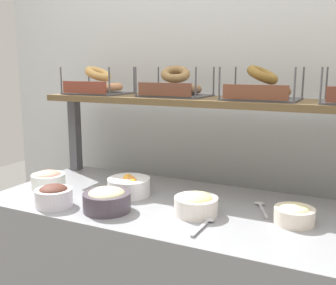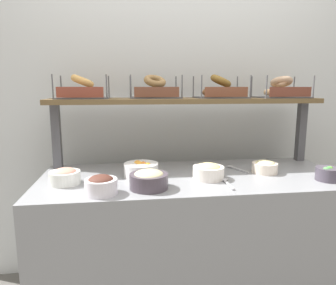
# 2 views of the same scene
# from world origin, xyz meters

# --- Properties ---
(back_wall) EXTENTS (2.93, 0.06, 2.40)m
(back_wall) POSITION_xyz_m (0.00, 0.55, 1.20)
(back_wall) COLOR silver
(back_wall) RESTS_ON ground_plane
(shelf_riser_left) EXTENTS (0.05, 0.05, 0.40)m
(shelf_riser_left) POSITION_xyz_m (-0.80, 0.27, 1.05)
(shelf_riser_left) COLOR #4C4C51
(shelf_riser_left) RESTS_ON deli_counter
(upper_shelf) EXTENTS (1.69, 0.32, 0.03)m
(upper_shelf) POSITION_xyz_m (0.00, 0.27, 1.26)
(upper_shelf) COLOR brown
(upper_shelf) RESTS_ON shelf_riser_left
(bowl_egg_salad) EXTENTS (0.17, 0.17, 0.09)m
(bowl_egg_salad) POSITION_xyz_m (0.07, -0.07, 0.89)
(bowl_egg_salad) COLOR white
(bowl_egg_salad) RESTS_ON deli_counter
(bowl_potato_salad) EXTENTS (0.15, 0.15, 0.08)m
(bowl_potato_salad) POSITION_xyz_m (0.43, -0.00, 0.89)
(bowl_potato_salad) COLOR #F2E1CD
(bowl_potato_salad) RESTS_ON deli_counter
(bowl_tuna_salad) EXTENTS (0.19, 0.19, 0.10)m
(bowl_tuna_salad) POSITION_xyz_m (-0.27, -0.20, 0.90)
(bowl_tuna_salad) COLOR #4B404B
(bowl_tuna_salad) RESTS_ON deli_counter
(bowl_lox_spread) EXTENTS (0.16, 0.16, 0.08)m
(bowl_lox_spread) POSITION_xyz_m (-0.70, -0.06, 0.89)
(bowl_lox_spread) COLOR white
(bowl_lox_spread) RESTS_ON deli_counter
(bowl_fruit_salad) EXTENTS (0.19, 0.19, 0.09)m
(bowl_fruit_salad) POSITION_xyz_m (-0.30, 0.02, 0.89)
(bowl_fruit_salad) COLOR white
(bowl_fruit_salad) RESTS_ON deli_counter
(bowl_chocolate_spread) EXTENTS (0.15, 0.15, 0.09)m
(bowl_chocolate_spread) POSITION_xyz_m (-0.50, -0.25, 0.90)
(bowl_chocolate_spread) COLOR white
(bowl_chocolate_spread) RESTS_ON deli_counter
(serving_spoon_near_plate) EXTENTS (0.09, 0.17, 0.01)m
(serving_spoon_near_plate) POSITION_xyz_m (0.28, 0.11, 0.86)
(serving_spoon_near_plate) COLOR #B7B7BC
(serving_spoon_near_plate) RESTS_ON deli_counter
(serving_spoon_by_edge) EXTENTS (0.04, 0.18, 0.01)m
(serving_spoon_by_edge) POSITION_xyz_m (0.14, -0.16, 0.86)
(serving_spoon_by_edge) COLOR #B7B7BC
(serving_spoon_by_edge) RESTS_ON deli_counter
(bagel_basket_sesame) EXTENTS (0.31, 0.25, 0.15)m
(bagel_basket_sesame) POSITION_xyz_m (-0.63, 0.27, 1.33)
(bagel_basket_sesame) COLOR #4C4C51
(bagel_basket_sesame) RESTS_ON upper_shelf
(bagel_basket_everything) EXTENTS (0.31, 0.24, 0.15)m
(bagel_basket_everything) POSITION_xyz_m (-0.20, 0.28, 1.33)
(bagel_basket_everything) COLOR #4C4C51
(bagel_basket_everything) RESTS_ON upper_shelf
(bagel_basket_cinnamon_raisin) EXTENTS (0.31, 0.25, 0.15)m
(bagel_basket_cinnamon_raisin) POSITION_xyz_m (0.22, 0.26, 1.33)
(bagel_basket_cinnamon_raisin) COLOR #4C4C51
(bagel_basket_cinnamon_raisin) RESTS_ON upper_shelf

